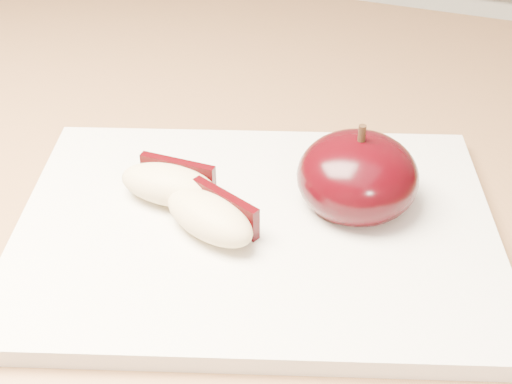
% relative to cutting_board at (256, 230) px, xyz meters
% --- Properties ---
extents(back_cabinet, '(2.40, 0.62, 0.94)m').
position_rel_cutting_board_xyz_m(back_cabinet, '(0.03, 0.82, -0.44)').
color(back_cabinet, silver).
rests_on(back_cabinet, ground).
extents(cutting_board, '(0.37, 0.32, 0.01)m').
position_rel_cutting_board_xyz_m(cutting_board, '(0.00, 0.00, 0.00)').
color(cutting_board, silver).
rests_on(cutting_board, island_counter).
extents(apple_half, '(0.09, 0.09, 0.07)m').
position_rel_cutting_board_xyz_m(apple_half, '(0.06, 0.05, 0.03)').
color(apple_half, black).
rests_on(apple_half, cutting_board).
extents(apple_wedge_a, '(0.07, 0.03, 0.03)m').
position_rel_cutting_board_xyz_m(apple_wedge_a, '(-0.06, 0.00, 0.02)').
color(apple_wedge_a, '#D8BE89').
rests_on(apple_wedge_a, cutting_board).
extents(apple_wedge_b, '(0.08, 0.06, 0.03)m').
position_rel_cutting_board_xyz_m(apple_wedge_b, '(-0.02, -0.02, 0.02)').
color(apple_wedge_b, '#D8BE89').
rests_on(apple_wedge_b, cutting_board).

